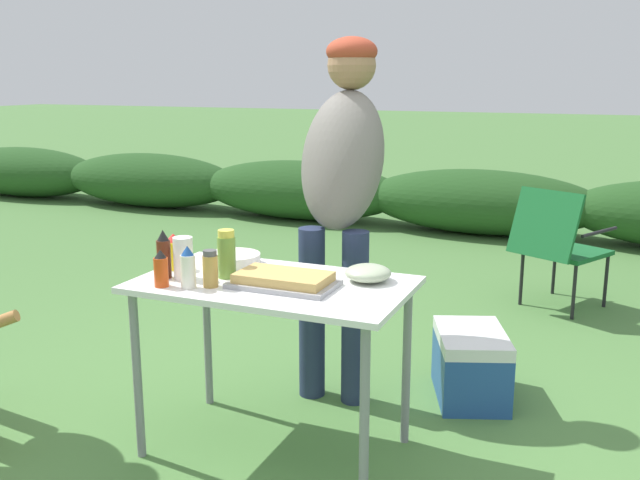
{
  "coord_description": "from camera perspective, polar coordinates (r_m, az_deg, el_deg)",
  "views": [
    {
      "loc": [
        1.24,
        -2.48,
        1.55
      ],
      "look_at": [
        0.14,
        0.17,
        0.89
      ],
      "focal_mm": 40.0,
      "sensor_mm": 36.0,
      "label": 1
    }
  ],
  "objects": [
    {
      "name": "bbq_sauce_bottle",
      "position": [
        2.98,
        -12.39,
        -1.19
      ],
      "size": [
        0.06,
        0.06,
        0.2
      ],
      "color": "#562314",
      "rests_on": "folding_table"
    },
    {
      "name": "shrub_hedge",
      "position": [
        7.34,
        12.7,
        3.01
      ],
      "size": [
        14.4,
        0.9,
        0.64
      ],
      "color": "#234C1E",
      "rests_on": "ground"
    },
    {
      "name": "plate_stack",
      "position": [
        3.16,
        -6.96,
        -1.52
      ],
      "size": [
        0.24,
        0.24,
        0.05
      ],
      "primitive_type": "cylinder",
      "color": "white",
      "rests_on": "folding_table"
    },
    {
      "name": "mixing_bowl",
      "position": [
        2.88,
        3.86,
        -2.65
      ],
      "size": [
        0.19,
        0.19,
        0.07
      ],
      "primitive_type": "ellipsoid",
      "color": "#ADBC99",
      "rests_on": "folding_table"
    },
    {
      "name": "food_tray",
      "position": [
        2.81,
        -2.94,
        -3.23
      ],
      "size": [
        0.41,
        0.24,
        0.06
      ],
      "color": "#9E9EA3",
      "rests_on": "folding_table"
    },
    {
      "name": "mayo_bottle",
      "position": [
        2.82,
        -10.52,
        -2.22
      ],
      "size": [
        0.06,
        0.06,
        0.17
      ],
      "color": "silver",
      "rests_on": "folding_table"
    },
    {
      "name": "cooler_box",
      "position": [
        3.62,
        11.95,
        -9.72
      ],
      "size": [
        0.47,
        0.56,
        0.34
      ],
      "rotation": [
        0.0,
        0.0,
        5.07
      ],
      "color": "#234C93",
      "rests_on": "ground"
    },
    {
      "name": "hot_sauce_bottle",
      "position": [
        2.86,
        -12.6,
        -2.29
      ],
      "size": [
        0.06,
        0.06,
        0.15
      ],
      "color": "#CC4214",
      "rests_on": "folding_table"
    },
    {
      "name": "relish_jar",
      "position": [
        2.94,
        -7.48,
        -1.15
      ],
      "size": [
        0.07,
        0.07,
        0.2
      ],
      "color": "olive",
      "rests_on": "folding_table"
    },
    {
      "name": "mustard_bottle",
      "position": [
        3.12,
        -11.62,
        -0.96
      ],
      "size": [
        0.08,
        0.08,
        0.16
      ],
      "color": "yellow",
      "rests_on": "folding_table"
    },
    {
      "name": "spice_jar",
      "position": [
        2.83,
        -8.77,
        -2.31
      ],
      "size": [
        0.06,
        0.06,
        0.15
      ],
      "color": "#B2893D",
      "rests_on": "folding_table"
    },
    {
      "name": "standing_person_in_dark_puffer",
      "position": [
        3.41,
        1.78,
        5.09
      ],
      "size": [
        0.42,
        0.54,
        1.74
      ],
      "rotation": [
        0.0,
        0.0,
        0.05
      ],
      "color": "#232D4C",
      "rests_on": "ground"
    },
    {
      "name": "folding_table",
      "position": [
        2.91,
        -3.75,
        -4.8
      ],
      "size": [
        1.1,
        0.64,
        0.74
      ],
      "color": "white",
      "rests_on": "ground"
    },
    {
      "name": "paper_cup_stack",
      "position": [
        2.96,
        -10.88,
        -1.42
      ],
      "size": [
        0.08,
        0.08,
        0.17
      ],
      "primitive_type": "cylinder",
      "color": "white",
      "rests_on": "folding_table"
    },
    {
      "name": "ground_plane",
      "position": [
        3.17,
        -3.56,
        -16.28
      ],
      "size": [
        60.0,
        60.0,
        0.0
      ],
      "primitive_type": "plane",
      "color": "#4C7A3D"
    },
    {
      "name": "camp_chair_near_hedge",
      "position": [
        5.02,
        18.48,
        -0.17
      ],
      "size": [
        0.68,
        0.74,
        0.83
      ],
      "rotation": [
        0.0,
        0.0,
        -0.48
      ],
      "color": "#19602D",
      "rests_on": "ground"
    }
  ]
}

